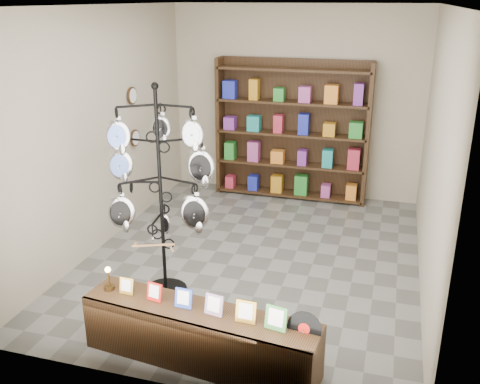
% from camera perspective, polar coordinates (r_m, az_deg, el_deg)
% --- Properties ---
extents(ground, '(5.00, 5.00, 0.00)m').
position_cam_1_polar(ground, '(6.80, 1.45, -6.87)').
color(ground, slate).
rests_on(ground, ground).
extents(room_envelope, '(5.00, 5.00, 5.00)m').
position_cam_1_polar(room_envelope, '(6.19, 1.60, 8.59)').
color(room_envelope, '#AEA48C').
rests_on(room_envelope, ground).
extents(display_tree, '(1.21, 1.21, 2.31)m').
position_cam_1_polar(display_tree, '(5.56, -8.55, 1.54)').
color(display_tree, black).
rests_on(display_tree, ground).
extents(front_shelf, '(2.19, 0.67, 0.76)m').
position_cam_1_polar(front_shelf, '(4.90, -4.31, -15.07)').
color(front_shelf, black).
rests_on(front_shelf, ground).
extents(back_shelving, '(2.42, 0.36, 2.20)m').
position_cam_1_polar(back_shelving, '(8.55, 5.52, 6.11)').
color(back_shelving, black).
rests_on(back_shelving, ground).
extents(wall_clocks, '(0.03, 0.24, 0.84)m').
position_cam_1_polar(wall_clocks, '(7.70, -11.29, 7.84)').
color(wall_clocks, black).
rests_on(wall_clocks, ground).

